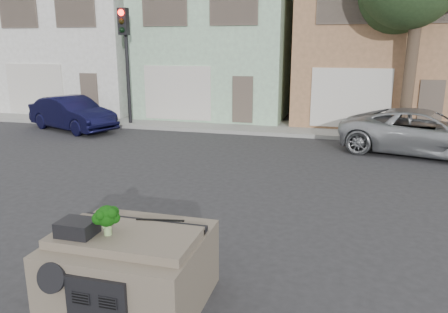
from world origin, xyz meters
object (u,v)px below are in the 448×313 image
at_px(traffic_signal, 127,69).
at_px(silver_pickup, 422,154).
at_px(broccoli, 107,220).
at_px(navy_sedan, 74,130).

bearing_deg(traffic_signal, silver_pickup, -9.97).
height_order(traffic_signal, broccoli, traffic_signal).
bearing_deg(traffic_signal, navy_sedan, -142.80).
height_order(navy_sedan, silver_pickup, silver_pickup).
bearing_deg(navy_sedan, traffic_signal, -30.89).
bearing_deg(traffic_signal, broccoli, -63.67).
relative_size(navy_sedan, traffic_signal, 0.85).
relative_size(traffic_signal, broccoli, 12.30).
bearing_deg(navy_sedan, silver_pickup, -70.73).
xyz_separation_m(navy_sedan, silver_pickup, (13.75, -0.63, 0.00)).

